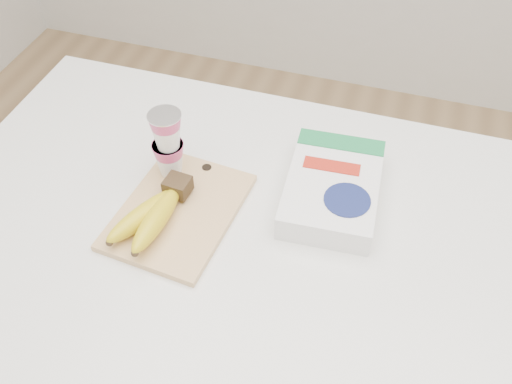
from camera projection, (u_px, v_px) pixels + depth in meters
The scene contains 6 objects.
room at pixel (266, 111), 0.82m from camera, with size 4.00×4.00×4.00m.
table at pixel (262, 374), 1.43m from camera, with size 1.37×0.91×1.03m, color white.
cutting_board at pixel (179, 211), 1.11m from camera, with size 0.21×0.29×0.01m, color #E2AF7C.
bananas at pixel (153, 213), 1.07m from camera, with size 0.11×0.21×0.06m.
yogurt_stack at pixel (168, 143), 1.12m from camera, with size 0.07×0.07×0.15m.
cereal_box at pixel (333, 188), 1.13m from camera, with size 0.19×0.27×0.06m.
Camera 1 is at (0.18, -0.62, 1.87)m, focal length 40.00 mm.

